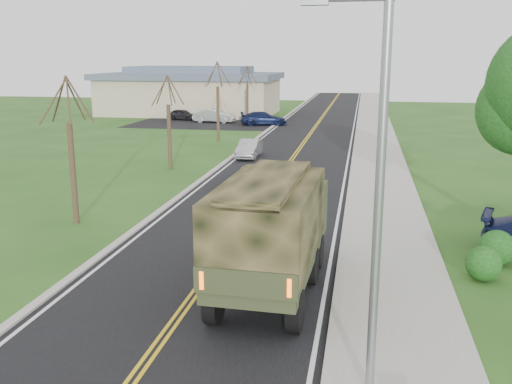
# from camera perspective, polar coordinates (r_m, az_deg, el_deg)

# --- Properties ---
(ground) EXTENTS (160.00, 160.00, 0.00)m
(ground) POSITION_cam_1_polar(r_m,az_deg,el_deg) (13.88, -10.81, -16.20)
(ground) COLOR #244818
(ground) RESTS_ON ground
(road) EXTENTS (8.00, 120.00, 0.01)m
(road) POSITION_cam_1_polar(r_m,az_deg,el_deg) (51.83, 5.44, 5.81)
(road) COLOR black
(road) RESTS_ON ground
(curb_right) EXTENTS (0.30, 120.00, 0.12)m
(curb_right) POSITION_cam_1_polar(r_m,az_deg,el_deg) (51.61, 10.06, 5.70)
(curb_right) COLOR #9E998E
(curb_right) RESTS_ON ground
(sidewalk_right) EXTENTS (3.20, 120.00, 0.10)m
(sidewalk_right) POSITION_cam_1_polar(r_m,az_deg,el_deg) (51.63, 12.01, 5.60)
(sidewalk_right) COLOR #9E998E
(sidewalk_right) RESTS_ON ground
(curb_left) EXTENTS (0.30, 120.00, 0.10)m
(curb_left) POSITION_cam_1_polar(r_m,az_deg,el_deg) (52.36, 0.89, 6.00)
(curb_left) COLOR #9E998E
(curb_left) RESTS_ON ground
(street_light) EXTENTS (1.65, 0.22, 8.00)m
(street_light) POSITION_cam_1_polar(r_m,az_deg,el_deg) (10.93, 11.74, 0.59)
(street_light) COLOR gray
(street_light) RESTS_ON ground
(bare_tree_a) EXTENTS (1.93, 2.26, 6.08)m
(bare_tree_a) POSITION_cam_1_polar(r_m,az_deg,el_deg) (24.52, -17.92, 2.95)
(bare_tree_a) COLOR #38281C
(bare_tree_a) RESTS_ON ground
(bare_tree_b) EXTENTS (1.83, 2.14, 5.73)m
(bare_tree_b) POSITION_cam_1_polar(r_m,az_deg,el_deg) (35.42, -8.68, 6.24)
(bare_tree_b) COLOR #38281C
(bare_tree_b) RESTS_ON ground
(bare_tree_c) EXTENTS (2.04, 2.39, 6.42)m
(bare_tree_c) POSITION_cam_1_polar(r_m,az_deg,el_deg) (46.82, -3.84, 8.45)
(bare_tree_c) COLOR #38281C
(bare_tree_c) RESTS_ON ground
(bare_tree_d) EXTENTS (1.88, 2.20, 5.91)m
(bare_tree_d) POSITION_cam_1_polar(r_m,az_deg,el_deg) (58.50, -0.88, 9.24)
(bare_tree_d) COLOR #38281C
(bare_tree_d) RESTS_ON ground
(commercial_building) EXTENTS (25.50, 21.50, 5.65)m
(commercial_building) POSITION_cam_1_polar(r_m,az_deg,el_deg) (70.36, -6.52, 9.97)
(commercial_building) COLOR tan
(commercial_building) RESTS_ON ground
(military_truck) EXTENTS (2.74, 7.26, 3.58)m
(military_truck) POSITION_cam_1_polar(r_m,az_deg,el_deg) (16.56, 1.65, -3.28)
(military_truck) COLOR black
(military_truck) RESTS_ON ground
(suv_champagne) EXTENTS (2.29, 4.54, 1.23)m
(suv_champagne) POSITION_cam_1_polar(r_m,az_deg,el_deg) (29.82, -0.10, 1.43)
(suv_champagne) COLOR tan
(suv_champagne) RESTS_ON ground
(sedan_silver) EXTENTS (1.34, 3.75, 1.23)m
(sedan_silver) POSITION_cam_1_polar(r_m,az_deg,el_deg) (39.34, -0.69, 4.36)
(sedan_silver) COLOR #ADADB2
(sedan_silver) RESTS_ON ground
(lot_car_dark) EXTENTS (3.75, 2.10, 1.20)m
(lot_car_dark) POSITION_cam_1_polar(r_m,az_deg,el_deg) (63.40, -7.35, 7.69)
(lot_car_dark) COLOR black
(lot_car_dark) RESTS_ON ground
(lot_car_silver) EXTENTS (4.51, 1.78, 1.46)m
(lot_car_silver) POSITION_cam_1_polar(r_m,az_deg,el_deg) (60.64, -4.20, 7.63)
(lot_car_silver) COLOR #BBBCC1
(lot_car_silver) RESTS_ON ground
(lot_car_navy) EXTENTS (5.01, 2.98, 1.36)m
(lot_car_navy) POSITION_cam_1_polar(r_m,az_deg,el_deg) (58.16, 0.76, 7.37)
(lot_car_navy) COLOR #0F183A
(lot_car_navy) RESTS_ON ground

